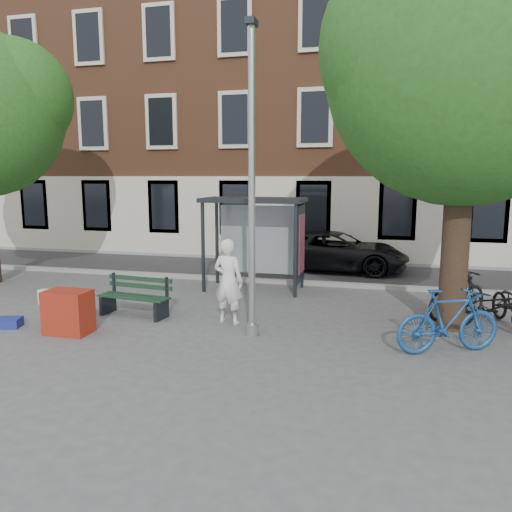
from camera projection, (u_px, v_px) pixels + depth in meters
The scene contains 18 objects.
ground at pixel (252, 335), 10.22m from camera, with size 90.00×90.00×0.00m, color #4C4C4F.
road at pixel (304, 272), 16.92m from camera, with size 40.00×4.00×0.01m, color #28282B.
curb_near at pixel (294, 282), 15.00m from camera, with size 40.00×0.25×0.12m, color gray.
curb_far at pixel (313, 260), 18.82m from camera, with size 40.00×0.25×0.12m, color gray.
building_row at pixel (328, 87), 21.54m from camera, with size 30.00×8.00×14.00m, color brown.
lamppost at pixel (252, 199), 9.78m from camera, with size 0.28×0.35×6.11m.
tree_right at pixel (469, 51), 9.67m from camera, with size 5.76×5.60×8.20m.
bus_shelter at pixel (268, 223), 13.99m from camera, with size 2.85×1.45×2.62m.
painter at pixel (228, 281), 10.93m from camera, with size 0.69×0.45×1.88m, color white.
bench at pixel (135, 299), 11.59m from camera, with size 1.77×0.76×0.88m.
bike_a at pixel (494, 306), 10.33m from camera, with size 0.74×2.11×1.11m, color black.
bike_b at pixel (448, 321), 9.11m from camera, with size 0.57×2.01×1.21m, color navy.
bike_d at pixel (457, 295), 11.35m from camera, with size 0.52×1.84×1.11m, color black.
car_dark at pixel (336, 251), 17.09m from camera, with size 2.22×4.82×1.34m, color black.
red_stand at pixel (68, 312), 10.28m from camera, with size 0.90×0.60×0.90m, color maroon.
blue_crate at pixel (7, 323), 10.73m from camera, with size 0.55×0.40×0.20m, color navy.
bucket_b at pixel (43, 297), 12.70m from camera, with size 0.28×0.28×0.36m, color silver.
bucket_c at pixel (69, 310), 11.45m from camera, with size 0.28×0.28×0.36m, color silver.
Camera 1 is at (2.51, -9.51, 3.23)m, focal length 35.00 mm.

